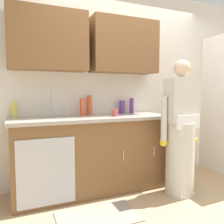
{
  "coord_description": "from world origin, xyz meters",
  "views": [
    {
      "loc": [
        -1.44,
        -2.05,
        1.25
      ],
      "look_at": [
        -0.34,
        0.55,
        1.0
      ],
      "focal_mm": 37.35,
      "sensor_mm": 36.0,
      "label": 1
    }
  ],
  "objects": [
    {
      "name": "person_at_sink",
      "position": [
        0.4,
        0.18,
        0.69
      ],
      "size": [
        0.55,
        0.34,
        1.62
      ],
      "color": "white",
      "rests_on": "ground"
    },
    {
      "name": "bottle_water_tall",
      "position": [
        -0.03,
        0.92,
        1.03
      ],
      "size": [
        0.08,
        0.08,
        0.18
      ],
      "primitive_type": "cylinder",
      "color": "#66388C",
      "rests_on": "countertop"
    },
    {
      "name": "bottle_water_short",
      "position": [
        -0.51,
        0.92,
        1.07
      ],
      "size": [
        0.07,
        0.07,
        0.26
      ],
      "primitive_type": "cylinder",
      "color": "#E05933",
      "rests_on": "countertop"
    },
    {
      "name": "countertop",
      "position": [
        -0.55,
        0.7,
        0.92
      ],
      "size": [
        1.96,
        0.66,
        0.04
      ],
      "primitive_type": "cube",
      "color": "#A8A093",
      "rests_on": "counter_cabinet"
    },
    {
      "name": "cup_by_sink",
      "position": [
        -0.29,
        0.59,
        0.99
      ],
      "size": [
        0.08,
        0.08,
        0.09
      ],
      "primitive_type": "cylinder",
      "color": "#B24C47",
      "rests_on": "countertop"
    },
    {
      "name": "sink",
      "position": [
        -0.97,
        0.71,
        0.93
      ],
      "size": [
        0.5,
        0.36,
        0.35
      ],
      "color": "#B7BABF",
      "rests_on": "counter_cabinet"
    },
    {
      "name": "bottle_soap",
      "position": [
        -0.63,
        0.85,
        1.05
      ],
      "size": [
        0.07,
        0.07,
        0.22
      ],
      "primitive_type": "cylinder",
      "color": "#E05933",
      "rests_on": "countertop"
    },
    {
      "name": "kitchen_wall_with_uppers",
      "position": [
        -0.14,
        0.99,
        1.48
      ],
      "size": [
        4.8,
        0.44,
        2.7
      ],
      "color": "silver",
      "rests_on": "ground"
    },
    {
      "name": "ground_plane",
      "position": [
        0.0,
        0.0,
        0.0
      ],
      "size": [
        9.0,
        9.0,
        0.0
      ],
      "primitive_type": "plane",
      "color": "tan"
    },
    {
      "name": "bottle_cleaner_spray",
      "position": [
        -1.44,
        0.93,
        1.04
      ],
      "size": [
        0.06,
        0.06,
        0.19
      ],
      "primitive_type": "cylinder",
      "color": "#D8D14C",
      "rests_on": "countertop"
    },
    {
      "name": "knife_on_counter",
      "position": [
        -1.3,
        0.5,
        0.94
      ],
      "size": [
        0.24,
        0.09,
        0.01
      ],
      "primitive_type": "cube",
      "rotation": [
        0.0,
        0.0,
        3.43
      ],
      "color": "silver",
      "rests_on": "countertop"
    },
    {
      "name": "bottle_dish_liquid",
      "position": [
        0.11,
        0.91,
        1.05
      ],
      "size": [
        0.06,
        0.06,
        0.21
      ],
      "primitive_type": "cylinder",
      "color": "#66388C",
      "rests_on": "countertop"
    },
    {
      "name": "floor_mat",
      "position": [
        -0.71,
        0.05,
        0.01
      ],
      "size": [
        0.8,
        0.5,
        0.01
      ],
      "primitive_type": "cube",
      "color": "gray",
      "rests_on": "ground"
    },
    {
      "name": "counter_cabinet",
      "position": [
        -0.55,
        0.7,
        0.45
      ],
      "size": [
        1.9,
        0.62,
        0.9
      ],
      "color": "brown",
      "rests_on": "ground"
    }
  ]
}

